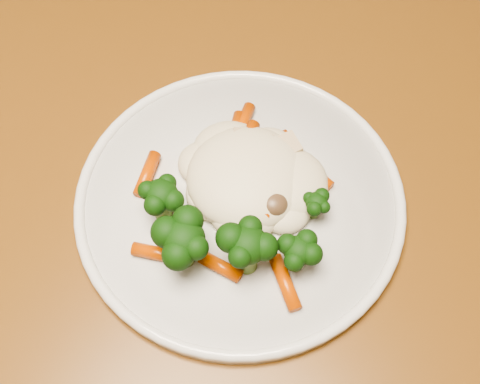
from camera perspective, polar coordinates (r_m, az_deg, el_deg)
The scene contains 3 objects.
dining_table at distance 0.67m, azimuth 0.23°, elevation -3.75°, with size 1.29×1.06×0.75m.
plate at distance 0.55m, azimuth 0.00°, elevation -0.76°, with size 0.30×0.30×0.01m, color silver.
meal at distance 0.52m, azimuth -0.22°, elevation -0.30°, with size 0.19×0.20×0.05m.
Camera 1 is at (-0.14, -0.00, 1.23)m, focal length 45.00 mm.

